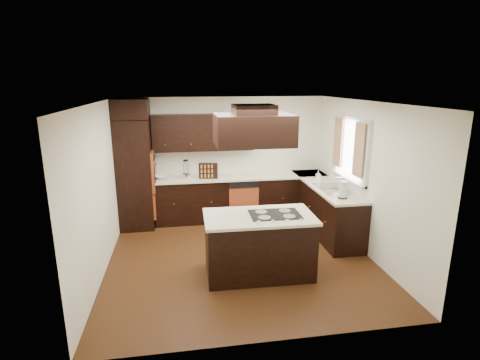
% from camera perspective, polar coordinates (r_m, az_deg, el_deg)
% --- Properties ---
extents(floor, '(4.20, 4.20, 0.02)m').
position_cam_1_polar(floor, '(6.29, -0.02, -11.71)').
color(floor, '#542F14').
rests_on(floor, ground).
extents(ceiling, '(4.20, 4.20, 0.02)m').
position_cam_1_polar(ceiling, '(5.64, -0.02, 11.87)').
color(ceiling, white).
rests_on(ceiling, ground).
extents(wall_back, '(4.20, 0.02, 2.50)m').
position_cam_1_polar(wall_back, '(7.87, -2.50, 3.45)').
color(wall_back, white).
rests_on(wall_back, ground).
extents(wall_front, '(4.20, 0.02, 2.50)m').
position_cam_1_polar(wall_front, '(3.89, 5.06, -8.75)').
color(wall_front, white).
rests_on(wall_front, ground).
extents(wall_left, '(0.02, 4.20, 2.50)m').
position_cam_1_polar(wall_left, '(5.89, -20.72, -1.42)').
color(wall_left, white).
rests_on(wall_left, ground).
extents(wall_right, '(0.02, 4.20, 2.50)m').
position_cam_1_polar(wall_right, '(6.51, 18.64, 0.25)').
color(wall_right, white).
rests_on(wall_right, ground).
extents(oven_column, '(0.65, 0.75, 2.12)m').
position_cam_1_polar(oven_column, '(7.52, -15.66, 0.87)').
color(oven_column, black).
rests_on(oven_column, floor).
extents(wall_oven_face, '(0.05, 0.62, 0.78)m').
position_cam_1_polar(wall_oven_face, '(7.47, -13.02, 1.43)').
color(wall_oven_face, '#B54A26').
rests_on(wall_oven_face, oven_column).
extents(base_cabinets_back, '(2.93, 0.60, 0.88)m').
position_cam_1_polar(base_cabinets_back, '(7.78, -1.90, -2.84)').
color(base_cabinets_back, black).
rests_on(base_cabinets_back, floor).
extents(base_cabinets_right, '(0.60, 2.40, 0.88)m').
position_cam_1_polar(base_cabinets_right, '(7.39, 12.77, -4.20)').
color(base_cabinets_right, black).
rests_on(base_cabinets_right, floor).
extents(countertop_back, '(2.93, 0.63, 0.04)m').
position_cam_1_polar(countertop_back, '(7.64, -1.91, 0.41)').
color(countertop_back, beige).
rests_on(countertop_back, base_cabinets_back).
extents(countertop_right, '(0.63, 2.40, 0.04)m').
position_cam_1_polar(countertop_right, '(7.25, 12.87, -0.76)').
color(countertop_right, beige).
rests_on(countertop_right, base_cabinets_right).
extents(upper_cabinets, '(2.00, 0.34, 0.72)m').
position_cam_1_polar(upper_cabinets, '(7.57, -5.64, 7.23)').
color(upper_cabinets, black).
rests_on(upper_cabinets, wall_back).
extents(dishwasher_front, '(0.60, 0.05, 0.72)m').
position_cam_1_polar(dishwasher_front, '(7.56, 0.60, -3.72)').
color(dishwasher_front, '#B54A26').
rests_on(dishwasher_front, floor).
extents(window_frame, '(0.06, 1.32, 1.12)m').
position_cam_1_polar(window_frame, '(6.89, 16.51, 4.60)').
color(window_frame, silver).
rests_on(window_frame, wall_right).
extents(window_pane, '(0.00, 1.20, 1.00)m').
position_cam_1_polar(window_pane, '(6.90, 16.72, 4.60)').
color(window_pane, white).
rests_on(window_pane, wall_right).
extents(curtain_left, '(0.02, 0.34, 0.90)m').
position_cam_1_polar(curtain_left, '(6.49, 17.65, 4.35)').
color(curtain_left, beige).
rests_on(curtain_left, wall_right).
extents(curtain_right, '(0.02, 0.34, 0.90)m').
position_cam_1_polar(curtain_right, '(7.23, 14.69, 5.58)').
color(curtain_right, beige).
rests_on(curtain_right, wall_right).
extents(sink_rim, '(0.52, 0.84, 0.01)m').
position_cam_1_polar(sink_rim, '(6.94, 14.07, -1.33)').
color(sink_rim, silver).
rests_on(sink_rim, countertop_right).
extents(island, '(1.56, 0.87, 0.88)m').
position_cam_1_polar(island, '(5.62, 2.88, -10.02)').
color(island, black).
rests_on(island, floor).
extents(island_top, '(1.61, 0.93, 0.04)m').
position_cam_1_polar(island_top, '(5.45, 2.94, -5.62)').
color(island_top, beige).
rests_on(island_top, island).
extents(cooktop, '(0.74, 0.50, 0.01)m').
position_cam_1_polar(cooktop, '(5.49, 5.35, -5.23)').
color(cooktop, black).
rests_on(cooktop, island_top).
extents(range_hood, '(1.05, 0.72, 0.42)m').
position_cam_1_polar(range_hood, '(5.15, 2.08, 7.66)').
color(range_hood, black).
rests_on(range_hood, ceiling).
extents(hood_duct, '(0.55, 0.50, 0.13)m').
position_cam_1_polar(hood_duct, '(5.12, 2.11, 10.72)').
color(hood_duct, black).
rests_on(hood_duct, ceiling).
extents(blender_base, '(0.15, 0.15, 0.10)m').
position_cam_1_polar(blender_base, '(7.52, -8.17, 0.57)').
color(blender_base, silver).
rests_on(blender_base, countertop_back).
extents(blender_pitcher, '(0.13, 0.13, 0.26)m').
position_cam_1_polar(blender_pitcher, '(7.48, -8.22, 1.91)').
color(blender_pitcher, silver).
rests_on(blender_pitcher, blender_base).
extents(spice_rack, '(0.38, 0.16, 0.31)m').
position_cam_1_polar(spice_rack, '(7.47, -4.84, 1.42)').
color(spice_rack, black).
rests_on(spice_rack, countertop_back).
extents(mixing_bowl, '(0.29, 0.29, 0.06)m').
position_cam_1_polar(mixing_bowl, '(7.60, -11.75, 0.43)').
color(mixing_bowl, silver).
rests_on(mixing_bowl, countertop_back).
extents(soap_bottle, '(0.11, 0.11, 0.20)m').
position_cam_1_polar(soap_bottle, '(7.42, 11.83, 0.62)').
color(soap_bottle, silver).
rests_on(soap_bottle, countertop_right).
extents(paper_towel, '(0.17, 0.17, 0.29)m').
position_cam_1_polar(paper_towel, '(6.40, 15.42, -1.45)').
color(paper_towel, silver).
rests_on(paper_towel, countertop_right).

